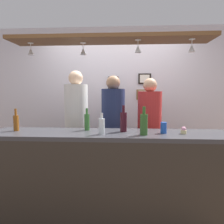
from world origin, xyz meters
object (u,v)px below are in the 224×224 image
object	(u,v)px
drink_can	(164,128)
picture_frame_crest	(113,84)
cupcake	(184,130)
bottle_soda_clear	(102,126)
picture_frame_upper_small	(145,79)
bottle_wine_dark_red	(123,121)
person_left_white_patterned_shirt	(76,119)
bottle_beer_amber_tall	(16,122)
picture_frame_lower_pair	(145,95)
bottle_champagne_green	(144,124)
person_right_red_shirt	(149,124)
bottle_beer_green_import	(87,121)
person_middle_navy_shirt	(113,122)

from	to	relation	value
drink_can	picture_frame_crest	xyz separation A→B (m)	(-0.63, 1.41, 0.53)
drink_can	cupcake	distance (m)	0.21
bottle_soda_clear	picture_frame_upper_small	bearing A→B (deg)	68.75
bottle_soda_clear	cupcake	xyz separation A→B (m)	(0.88, 0.09, -0.06)
bottle_wine_dark_red	picture_frame_upper_small	bearing A→B (deg)	75.02
person_left_white_patterned_shirt	bottle_beer_amber_tall	size ratio (longest dim) A/B	6.82
cupcake	picture_frame_lower_pair	xyz separation A→B (m)	(-0.28, 1.42, 0.37)
bottle_soda_clear	drink_can	xyz separation A→B (m)	(0.67, 0.10, -0.03)
cupcake	person_left_white_patterned_shirt	bearing A→B (deg)	151.35
drink_can	picture_frame_upper_small	xyz separation A→B (m)	(-0.08, 1.41, 0.62)
picture_frame_lower_pair	picture_frame_upper_small	bearing A→B (deg)	180.00
bottle_champagne_green	picture_frame_crest	size ratio (longest dim) A/B	1.15
bottle_champagne_green	cupcake	distance (m)	0.45
person_right_red_shirt	bottle_beer_amber_tall	xyz separation A→B (m)	(-1.62, -0.68, 0.11)
picture_frame_crest	picture_frame_lower_pair	world-z (taller)	picture_frame_crest
bottle_beer_green_import	bottle_champagne_green	bearing A→B (deg)	-19.58
bottle_beer_amber_tall	bottle_wine_dark_red	size ratio (longest dim) A/B	0.87
person_left_white_patterned_shirt	drink_can	distance (m)	1.35
cupcake	picture_frame_lower_pair	world-z (taller)	picture_frame_lower_pair
person_right_red_shirt	bottle_soda_clear	bearing A→B (deg)	-126.05
person_left_white_patterned_shirt	bottle_champagne_green	bearing A→B (deg)	-42.00
cupcake	bottle_beer_green_import	bearing A→B (deg)	172.40
picture_frame_lower_pair	person_right_red_shirt	bearing A→B (deg)	-89.78
bottle_champagne_green	cupcake	bearing A→B (deg)	11.08
person_middle_navy_shirt	person_right_red_shirt	size ratio (longest dim) A/B	1.02
person_right_red_shirt	picture_frame_crest	xyz separation A→B (m)	(-0.56, 0.69, 0.61)
bottle_champagne_green	bottle_beer_amber_tall	distance (m)	1.46
bottle_soda_clear	bottle_beer_amber_tall	size ratio (longest dim) A/B	0.88
picture_frame_crest	cupcake	bearing A→B (deg)	-59.41
person_middle_navy_shirt	picture_frame_crest	world-z (taller)	picture_frame_crest
picture_frame_upper_small	bottle_beer_amber_tall	bearing A→B (deg)	-139.43
person_middle_navy_shirt	bottle_wine_dark_red	size ratio (longest dim) A/B	5.67
person_middle_navy_shirt	drink_can	size ratio (longest dim) A/B	13.95
bottle_beer_amber_tall	picture_frame_upper_small	bearing A→B (deg)	40.57
bottle_beer_amber_tall	picture_frame_crest	distance (m)	1.80
bottle_beer_green_import	picture_frame_crest	world-z (taller)	picture_frame_crest
bottle_soda_clear	bottle_beer_amber_tall	xyz separation A→B (m)	(-1.01, 0.14, 0.01)
bottle_wine_dark_red	drink_can	bearing A→B (deg)	-9.32
cupcake	bottle_champagne_green	bearing A→B (deg)	-168.92
bottle_soda_clear	bottle_champagne_green	bearing A→B (deg)	0.45
drink_can	picture_frame_upper_small	world-z (taller)	picture_frame_upper_small
person_middle_navy_shirt	person_left_white_patterned_shirt	bearing A→B (deg)	180.00
picture_frame_upper_small	bottle_soda_clear	bearing A→B (deg)	-111.25
bottle_champagne_green	bottle_beer_amber_tall	xyz separation A→B (m)	(-1.46, 0.14, -0.02)
picture_frame_upper_small	cupcake	bearing A→B (deg)	-78.46
person_middle_navy_shirt	bottle_champagne_green	xyz separation A→B (m)	(0.37, -0.82, 0.11)
person_left_white_patterned_shirt	bottle_beer_amber_tall	distance (m)	0.88
person_left_white_patterned_shirt	bottle_beer_amber_tall	world-z (taller)	person_left_white_patterned_shirt
person_middle_navy_shirt	picture_frame_crest	xyz separation A→B (m)	(-0.04, 0.69, 0.58)
person_right_red_shirt	bottle_wine_dark_red	distance (m)	0.76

